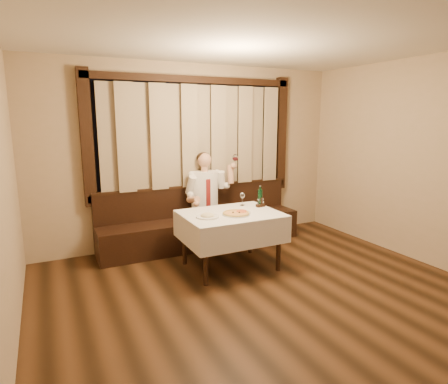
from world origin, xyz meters
name	(u,v)px	position (x,y,z in m)	size (l,w,h in m)	color
room	(261,163)	(0.00, 0.97, 1.50)	(5.01, 6.01, 2.81)	black
banquette	(201,226)	(0.00, 2.72, 0.31)	(3.20, 0.61, 0.94)	black
dining_table	(231,221)	(0.00, 1.70, 0.65)	(1.27, 0.97, 0.76)	black
pizza	(236,213)	(0.02, 1.58, 0.77)	(0.36, 0.36, 0.04)	white
pasta_red	(242,211)	(0.13, 1.63, 0.79)	(0.24, 0.24, 0.08)	white
pasta_cream	(207,214)	(-0.36, 1.63, 0.80)	(0.29, 0.29, 0.10)	white
green_bottle	(260,198)	(0.53, 1.83, 0.88)	(0.07, 0.07, 0.30)	#0E4521
table_wine_glass	(242,196)	(0.34, 2.00, 0.89)	(0.07, 0.07, 0.19)	white
cruet_caddy	(261,204)	(0.53, 1.82, 0.80)	(0.13, 0.07, 0.13)	black
seated_man	(207,193)	(0.07, 2.63, 0.84)	(0.82, 0.61, 1.46)	black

